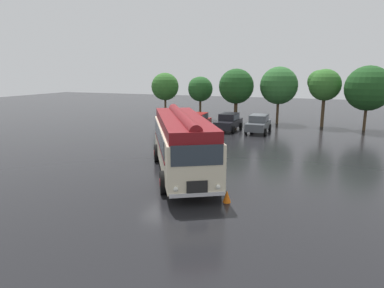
{
  "coord_description": "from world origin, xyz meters",
  "views": [
    {
      "loc": [
        8.21,
        -16.72,
        5.66
      ],
      "look_at": [
        0.85,
        1.86,
        1.4
      ],
      "focal_mm": 32.0,
      "sensor_mm": 36.0,
      "label": 1
    }
  ],
  "objects_px": {
    "vintage_bus": "(182,141)",
    "car_far_right": "(258,123)",
    "car_mid_left": "(198,122)",
    "car_near_left": "(177,120)",
    "traffic_cone": "(227,196)",
    "car_mid_right": "(229,122)"
  },
  "relations": [
    {
      "from": "vintage_bus",
      "to": "car_far_right",
      "type": "xyz_separation_m",
      "value": [
        1.44,
        14.89,
        -1.05
      ]
    },
    {
      "from": "car_mid_right",
      "to": "traffic_cone",
      "type": "relative_size",
      "value": 7.73
    },
    {
      "from": "vintage_bus",
      "to": "car_mid_right",
      "type": "height_order",
      "value": "vintage_bus"
    },
    {
      "from": "vintage_bus",
      "to": "car_mid_right",
      "type": "bearing_deg",
      "value": 95.65
    },
    {
      "from": "car_mid_left",
      "to": "car_mid_right",
      "type": "distance_m",
      "value": 3.04
    },
    {
      "from": "vintage_bus",
      "to": "car_near_left",
      "type": "relative_size",
      "value": 2.36
    },
    {
      "from": "car_near_left",
      "to": "car_mid_left",
      "type": "height_order",
      "value": "same"
    },
    {
      "from": "car_far_right",
      "to": "car_mid_left",
      "type": "bearing_deg",
      "value": -170.33
    },
    {
      "from": "vintage_bus",
      "to": "traffic_cone",
      "type": "xyz_separation_m",
      "value": [
        3.54,
        -3.28,
        -1.62
      ]
    },
    {
      "from": "car_mid_left",
      "to": "traffic_cone",
      "type": "xyz_separation_m",
      "value": [
        7.87,
        -17.19,
        -0.57
      ]
    },
    {
      "from": "car_near_left",
      "to": "traffic_cone",
      "type": "relative_size",
      "value": 7.65
    },
    {
      "from": "car_mid_right",
      "to": "car_mid_left",
      "type": "bearing_deg",
      "value": -159.93
    },
    {
      "from": "traffic_cone",
      "to": "car_mid_left",
      "type": "bearing_deg",
      "value": 114.61
    },
    {
      "from": "car_near_left",
      "to": "car_far_right",
      "type": "bearing_deg",
      "value": 3.07
    },
    {
      "from": "vintage_bus",
      "to": "car_mid_left",
      "type": "xyz_separation_m",
      "value": [
        -4.33,
        13.9,
        -1.05
      ]
    },
    {
      "from": "vintage_bus",
      "to": "car_near_left",
      "type": "distance_m",
      "value": 15.98
    },
    {
      "from": "car_near_left",
      "to": "car_far_right",
      "type": "relative_size",
      "value": 1.0
    },
    {
      "from": "vintage_bus",
      "to": "car_far_right",
      "type": "bearing_deg",
      "value": 84.46
    },
    {
      "from": "car_far_right",
      "to": "traffic_cone",
      "type": "relative_size",
      "value": 7.64
    },
    {
      "from": "car_far_right",
      "to": "car_mid_right",
      "type": "bearing_deg",
      "value": 178.87
    },
    {
      "from": "car_mid_right",
      "to": "car_near_left",
      "type": "bearing_deg",
      "value": -174.61
    },
    {
      "from": "car_mid_right",
      "to": "traffic_cone",
      "type": "height_order",
      "value": "car_mid_right"
    }
  ]
}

